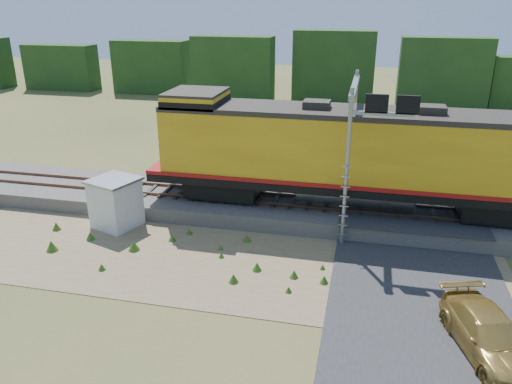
% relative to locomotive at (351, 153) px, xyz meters
% --- Properties ---
extents(ground, '(140.00, 140.00, 0.00)m').
position_rel_locomotive_xyz_m(ground, '(-3.79, -6.00, -3.70)').
color(ground, '#475123').
rests_on(ground, ground).
extents(ballast, '(70.00, 5.00, 0.80)m').
position_rel_locomotive_xyz_m(ballast, '(-3.79, -0.00, -3.30)').
color(ballast, slate).
rests_on(ballast, ground).
extents(rails, '(70.00, 1.54, 0.16)m').
position_rel_locomotive_xyz_m(rails, '(-3.79, -0.00, -2.82)').
color(rails, brown).
rests_on(rails, ballast).
extents(dirt_shoulder, '(26.00, 8.00, 0.03)m').
position_rel_locomotive_xyz_m(dirt_shoulder, '(-5.79, -5.50, -3.69)').
color(dirt_shoulder, '#8C7754').
rests_on(dirt_shoulder, ground).
extents(road, '(7.00, 66.00, 0.86)m').
position_rel_locomotive_xyz_m(road, '(3.21, -5.26, -3.62)').
color(road, '#38383A').
rests_on(road, ground).
extents(tree_line_north, '(130.00, 3.00, 6.50)m').
position_rel_locomotive_xyz_m(tree_line_north, '(-3.79, 32.00, -0.63)').
color(tree_line_north, '#1E3E16').
rests_on(tree_line_north, ground).
extents(weed_clumps, '(15.00, 6.20, 0.56)m').
position_rel_locomotive_xyz_m(weed_clumps, '(-7.29, -5.90, -3.70)').
color(weed_clumps, '#395E1B').
rests_on(weed_clumps, ground).
extents(locomotive, '(21.56, 3.29, 5.56)m').
position_rel_locomotive_xyz_m(locomotive, '(0.00, 0.00, 0.00)').
color(locomotive, black).
rests_on(locomotive, rails).
extents(shed, '(2.74, 2.74, 2.56)m').
position_rel_locomotive_xyz_m(shed, '(-11.46, -3.27, -2.41)').
color(shed, silver).
rests_on(shed, ground).
extents(signal_gantry, '(2.95, 6.20, 7.44)m').
position_rel_locomotive_xyz_m(signal_gantry, '(0.31, -0.68, 1.85)').
color(signal_gantry, gray).
rests_on(signal_gantry, ground).
extents(car, '(3.17, 5.04, 1.36)m').
position_rel_locomotive_xyz_m(car, '(5.13, -9.60, -3.02)').
color(car, '#AD8C40').
rests_on(car, ground).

